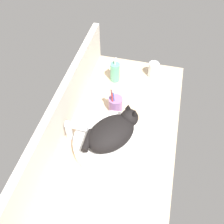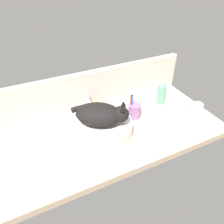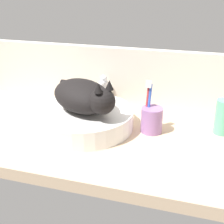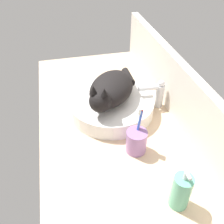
% 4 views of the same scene
% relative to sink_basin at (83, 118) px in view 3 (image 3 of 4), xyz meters
% --- Properties ---
extents(ground_plane, '(1.27, 0.60, 0.04)m').
position_rel_sink_basin_xyz_m(ground_plane, '(0.07, -0.02, -0.05)').
color(ground_plane, '#D1B28E').
extents(backsplash_panel, '(1.27, 0.04, 0.24)m').
position_rel_sink_basin_xyz_m(backsplash_panel, '(0.07, 0.27, 0.09)').
color(backsplash_panel, silver).
rests_on(backsplash_panel, ground_plane).
extents(sink_basin, '(0.37, 0.37, 0.07)m').
position_rel_sink_basin_xyz_m(sink_basin, '(0.00, 0.00, 0.00)').
color(sink_basin, white).
rests_on(sink_basin, ground_plane).
extents(cat, '(0.30, 0.28, 0.14)m').
position_rel_sink_basin_xyz_m(cat, '(0.01, -0.01, 0.09)').
color(cat, black).
rests_on(cat, sink_basin).
extents(faucet, '(0.04, 0.12, 0.14)m').
position_rel_sink_basin_xyz_m(faucet, '(0.01, 0.21, 0.04)').
color(faucet, silver).
rests_on(faucet, ground_plane).
extents(soap_dispenser, '(0.06, 0.06, 0.16)m').
position_rel_sink_basin_xyz_m(soap_dispenser, '(0.49, 0.10, 0.03)').
color(soap_dispenser, '#60B793').
rests_on(soap_dispenser, ground_plane).
extents(toothbrush_cup, '(0.08, 0.08, 0.19)m').
position_rel_sink_basin_xyz_m(toothbrush_cup, '(0.25, 0.04, 0.01)').
color(toothbrush_cup, '#996BA8').
rests_on(toothbrush_cup, ground_plane).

